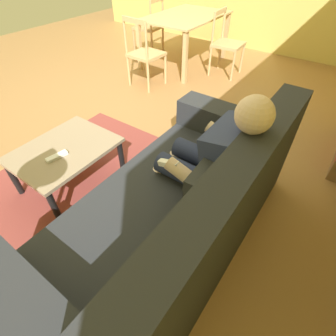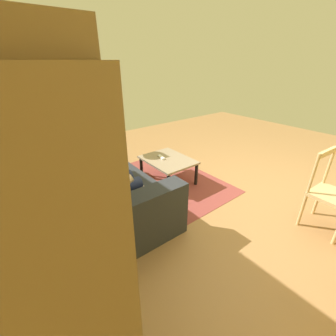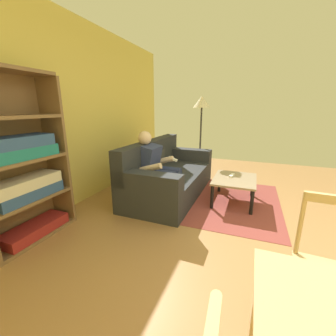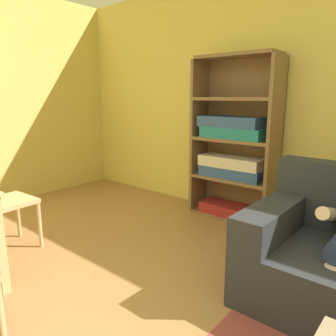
# 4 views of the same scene
# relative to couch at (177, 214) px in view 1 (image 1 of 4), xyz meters

# --- Properties ---
(ground_plane) EXTENTS (8.47, 8.47, 0.00)m
(ground_plane) POSITION_rel_couch_xyz_m (-1.22, -1.84, -0.32)
(ground_plane) COLOR #9E7042
(couch) EXTENTS (2.08, 0.98, 0.91)m
(couch) POSITION_rel_couch_xyz_m (0.00, 0.00, 0.00)
(couch) COLOR #282B30
(couch) RESTS_ON ground_plane
(person_lounging) EXTENTS (0.59, 0.86, 1.10)m
(person_lounging) POSITION_rel_couch_xyz_m (-0.33, 0.04, 0.25)
(person_lounging) COLOR navy
(person_lounging) RESTS_ON ground_plane
(coffee_table) EXTENTS (0.81, 0.63, 0.39)m
(coffee_table) POSITION_rel_couch_xyz_m (0.03, -1.11, 0.02)
(coffee_table) COLOR gray
(coffee_table) RESTS_ON ground_plane
(tv_remote) EXTENTS (0.18, 0.08, 0.02)m
(tv_remote) POSITION_rel_couch_xyz_m (0.13, -1.06, 0.08)
(tv_remote) COLOR white
(tv_remote) RESTS_ON coffee_table
(dining_table) EXTENTS (1.43, 0.95, 0.75)m
(dining_table) POSITION_rel_couch_xyz_m (-2.99, -1.86, 0.33)
(dining_table) COLOR tan
(dining_table) RESTS_ON ground_plane
(dining_chair_near_wall) EXTENTS (0.44, 0.44, 0.90)m
(dining_chair_near_wall) POSITION_rel_couch_xyz_m (-2.99, -1.11, 0.13)
(dining_chair_near_wall) COLOR tan
(dining_chair_near_wall) RESTS_ON ground_plane
(dining_chair_facing_couch) EXTENTS (0.44, 0.44, 0.92)m
(dining_chair_facing_couch) POSITION_rel_couch_xyz_m (-1.95, -1.86, 0.13)
(dining_chair_facing_couch) COLOR tan
(dining_chair_facing_couch) RESTS_ON ground_plane
(dining_chair_by_doorway) EXTENTS (0.46, 0.46, 0.92)m
(dining_chair_by_doorway) POSITION_rel_couch_xyz_m (-3.00, -2.60, 0.14)
(dining_chair_by_doorway) COLOR tan
(dining_chair_by_doorway) RESTS_ON ground_plane
(area_rug) EXTENTS (2.01, 1.42, 0.01)m
(area_rug) POSITION_rel_couch_xyz_m (0.03, -1.11, -0.32)
(area_rug) COLOR brown
(area_rug) RESTS_ON ground_plane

